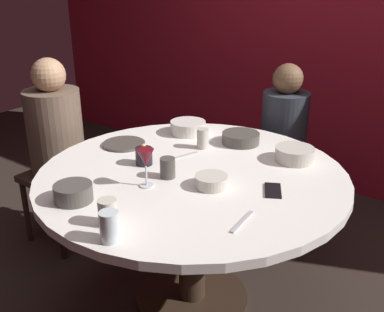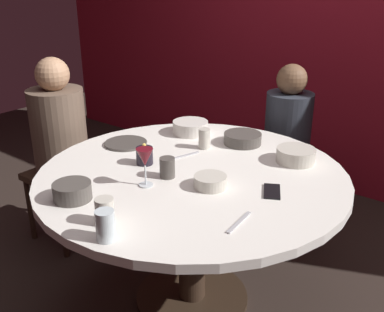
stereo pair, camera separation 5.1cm
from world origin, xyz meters
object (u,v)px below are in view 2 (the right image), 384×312
object	(u,v)px
seated_diner_back	(288,129)
bowl_sauce_side	(72,191)
bowl_salad_center	(296,155)
bowl_small_white	(190,127)
cup_by_left_diner	(105,225)
dining_table	(192,197)
seated_diner_left	(59,132)
cup_center_front	(105,211)
cell_phone	(272,191)
bowl_serving_large	(243,139)
candle_holder	(145,156)
dinner_plate	(126,143)
wine_glass	(145,159)
bowl_rice_portion	(210,181)
cup_near_candle	(167,168)
cup_by_right_diner	(204,139)

from	to	relation	value
seated_diner_back	bowl_sauce_side	distance (m)	1.56
bowl_salad_center	bowl_small_white	size ratio (longest dim) A/B	0.94
seated_diner_back	bowl_small_white	size ratio (longest dim) A/B	5.40
bowl_sauce_side	cup_by_left_diner	bearing A→B (deg)	-19.73
cup_by_left_diner	dining_table	bearing A→B (deg)	100.53
seated_diner_left	cup_center_front	world-z (taller)	seated_diner_left
cell_phone	seated_diner_left	bearing A→B (deg)	-27.00
dining_table	cup_by_left_diner	xyz separation A→B (m)	(0.12, -0.65, 0.19)
bowl_small_white	bowl_sauce_side	size ratio (longest dim) A/B	1.29
dining_table	cup_center_front	bearing A→B (deg)	-86.69
bowl_serving_large	bowl_small_white	bearing A→B (deg)	-172.87
cell_phone	bowl_small_white	size ratio (longest dim) A/B	0.67
candle_holder	dinner_plate	distance (m)	0.30
wine_glass	bowl_small_white	world-z (taller)	wine_glass
dining_table	wine_glass	world-z (taller)	wine_glass
bowl_small_white	candle_holder	bearing A→B (deg)	-78.49
dining_table	dinner_plate	world-z (taller)	dinner_plate
seated_diner_left	cup_by_left_diner	world-z (taller)	seated_diner_left
wine_glass	bowl_serving_large	bearing A→B (deg)	85.14
bowl_salad_center	seated_diner_left	bearing A→B (deg)	-163.26
wine_glass	dinner_plate	world-z (taller)	wine_glass
bowl_serving_large	bowl_rice_portion	bearing A→B (deg)	-72.29
seated_diner_back	bowl_salad_center	distance (m)	0.69
seated_diner_left	bowl_serving_large	distance (m)	1.13
candle_holder	cup_near_candle	xyz separation A→B (m)	(0.19, -0.05, 0.00)
bowl_rice_portion	cup_by_left_diner	size ratio (longest dim) A/B	1.27
dinner_plate	bowl_salad_center	size ratio (longest dim) A/B	1.20
bowl_salad_center	cup_by_right_diner	bearing A→B (deg)	-164.86
bowl_serving_large	cup_near_candle	size ratio (longest dim) A/B	2.18
bowl_serving_large	bowl_sauce_side	xyz separation A→B (m)	(-0.21, -1.00, 0.01)
cup_by_right_diner	bowl_salad_center	bearing A→B (deg)	15.14
bowl_small_white	cup_by_right_diner	xyz separation A→B (m)	(0.21, -0.14, 0.02)
seated_diner_back	wine_glass	xyz separation A→B (m)	(-0.07, -1.26, 0.19)
bowl_sauce_side	bowl_rice_portion	xyz separation A→B (m)	(0.39, 0.45, -0.01)
seated_diner_left	dinner_plate	world-z (taller)	seated_diner_left
bowl_serving_large	bowl_small_white	distance (m)	0.34
bowl_serving_large	cup_by_right_diner	size ratio (longest dim) A/B	1.90
dinner_plate	bowl_serving_large	bearing A→B (deg)	38.98
bowl_rice_portion	bowl_serving_large	bearing A→B (deg)	107.71
candle_holder	cup_center_front	world-z (taller)	candle_holder
bowl_sauce_side	bowl_rice_portion	distance (m)	0.59
cup_by_left_diner	cup_near_candle	bearing A→B (deg)	107.98
dining_table	seated_diner_back	world-z (taller)	seated_diner_back
candle_holder	bowl_sauce_side	size ratio (longest dim) A/B	0.67
seated_diner_back	bowl_salad_center	bearing A→B (deg)	29.44
cup_by_right_diner	cup_center_front	bearing A→B (deg)	-78.80
bowl_salad_center	bowl_small_white	distance (m)	0.68
bowl_rice_portion	cup_by_right_diner	xyz separation A→B (m)	(-0.30, 0.37, 0.03)
dining_table	candle_holder	size ratio (longest dim) A/B	13.63
dining_table	dinner_plate	size ratio (longest dim) A/B	6.33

